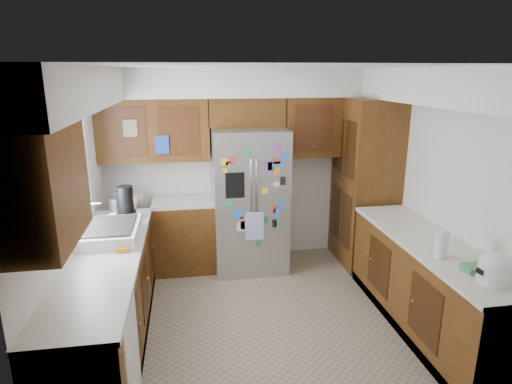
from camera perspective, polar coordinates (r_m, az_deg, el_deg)
floor at (r=4.65m, az=1.40°, el=-16.09°), size 3.60×3.60×0.00m
room_shell at (r=4.34m, az=-0.71°, el=7.37°), size 3.64×3.24×2.52m
left_counter_run at (r=4.45m, az=-16.54°, el=-12.07°), size 1.36×3.20×0.92m
right_counter_run at (r=4.56m, az=21.94°, el=-11.99°), size 0.63×2.25×0.92m
pantry at (r=5.68m, az=14.32°, el=1.19°), size 0.60×0.90×2.15m
fridge at (r=5.37m, az=-0.90°, el=-1.08°), size 0.90×0.79×1.80m
bridge_cabinet at (r=5.39m, az=-1.31°, el=10.63°), size 0.96×0.34×0.35m
fridge_top_items at (r=5.33m, az=-0.96°, el=13.71°), size 0.74×0.29×0.26m
sink_assembly at (r=4.31m, az=-18.83°, el=-5.06°), size 0.52×0.73×0.37m
left_counter_clutter at (r=4.96m, az=-17.06°, el=-1.41°), size 0.32×0.75×0.38m
rice_cooker at (r=3.71m, az=29.39°, el=-8.85°), size 0.27×0.26×0.23m
paper_towel at (r=3.99m, az=23.48°, el=-6.39°), size 0.11×0.11×0.24m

